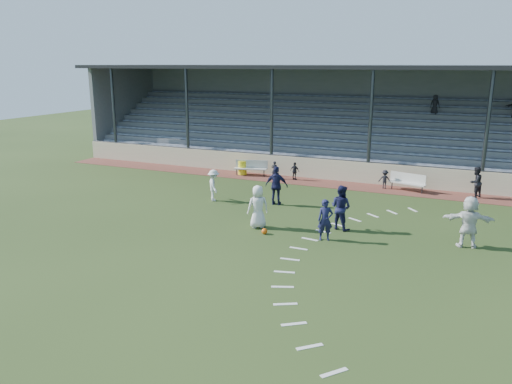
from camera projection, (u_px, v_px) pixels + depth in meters
ground at (231, 238)px, 19.77m from camera, size 90.00×90.00×0.00m
cinder_track at (311, 182)px, 29.06m from camera, size 34.00×2.00×0.02m
retaining_wall at (317, 169)px, 29.84m from camera, size 34.00×0.18×1.20m
bench_left at (251, 166)px, 30.63m from camera, size 2.04×0.95×0.95m
bench_right at (407, 180)px, 26.93m from camera, size 2.03×0.99×0.95m
trash_bin at (242, 168)px, 30.91m from camera, size 0.54×0.54×0.86m
football at (264, 231)px, 20.21m from camera, size 0.24×0.24×0.24m
player_white_lead at (258, 207)px, 20.84m from camera, size 1.06×1.00×1.82m
player_navy_lead at (325, 220)px, 19.37m from camera, size 0.70×0.60×1.63m
player_navy_mid at (341, 207)px, 20.63m from camera, size 1.09×0.95×1.88m
player_white_wing at (214, 185)px, 24.97m from camera, size 1.08×1.17×1.59m
player_navy_wing at (277, 186)px, 24.23m from camera, size 1.17×0.61×1.90m
player_white_back at (469, 222)px, 18.59m from camera, size 1.91×0.89×1.99m
official at (476, 182)px, 25.50m from camera, size 0.94×0.98×1.60m
sub_left_near at (275, 170)px, 29.76m from camera, size 0.42×0.31×1.06m
sub_left_far at (295, 171)px, 29.47m from camera, size 0.66×0.40×1.05m
sub_right at (385, 179)px, 27.41m from camera, size 0.70×0.45×1.04m
grandstand at (338, 132)px, 33.61m from camera, size 34.60×9.00×6.61m
penalty_arc at (332, 253)px, 18.15m from camera, size 3.89×14.63×0.01m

